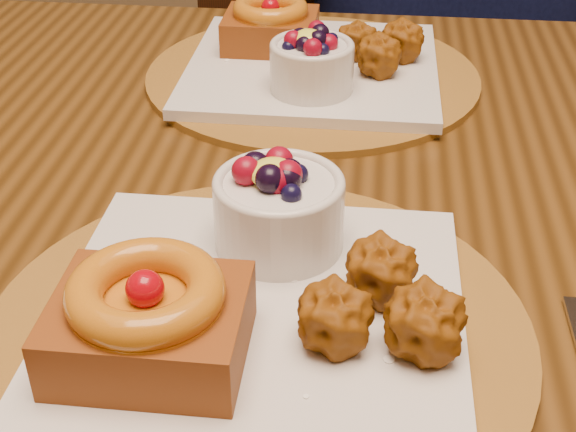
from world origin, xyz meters
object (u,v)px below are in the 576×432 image
object	(u,v)px
chair_far	(326,113)
place_setting_near	(253,296)
place_setting_far	(310,61)
dining_table	(292,243)

from	to	relation	value
chair_far	place_setting_near	bearing A→B (deg)	-98.10
place_setting_near	place_setting_far	world-z (taller)	place_setting_near
place_setting_near	chair_far	xyz separation A→B (m)	(-0.00, 0.85, -0.28)
dining_table	place_setting_far	xyz separation A→B (m)	(-0.00, 0.22, 0.10)
chair_far	place_setting_far	bearing A→B (deg)	-97.64
dining_table	chair_far	distance (m)	0.66
dining_table	chair_far	world-z (taller)	chair_far
place_setting_far	chair_far	size ratio (longest dim) A/B	0.41
place_setting_near	place_setting_far	distance (m)	0.43
place_setting_near	place_setting_far	xyz separation A→B (m)	(0.00, 0.43, -0.00)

